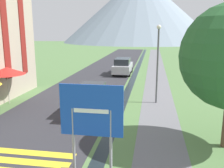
{
  "coord_description": "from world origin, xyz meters",
  "views": [
    {
      "loc": [
        3.14,
        -3.87,
        4.97
      ],
      "look_at": [
        0.86,
        10.0,
        1.89
      ],
      "focal_mm": 40.0,
      "sensor_mm": 36.0,
      "label": 1
    }
  ],
  "objects_px": {
    "parked_car_near": "(91,99)",
    "cafe_umbrella_rear_red": "(7,71)",
    "parked_car_far": "(123,66)",
    "road_sign": "(91,118)",
    "streetlamp": "(158,58)"
  },
  "relations": [
    {
      "from": "parked_car_near",
      "to": "parked_car_far",
      "type": "bearing_deg",
      "value": 89.08
    },
    {
      "from": "road_sign",
      "to": "parked_car_far",
      "type": "distance_m",
      "value": 20.29
    },
    {
      "from": "streetlamp",
      "to": "road_sign",
      "type": "bearing_deg",
      "value": -103.38
    },
    {
      "from": "parked_car_near",
      "to": "cafe_umbrella_rear_red",
      "type": "height_order",
      "value": "cafe_umbrella_rear_red"
    },
    {
      "from": "parked_car_far",
      "to": "streetlamp",
      "type": "distance_m",
      "value": 11.59
    },
    {
      "from": "road_sign",
      "to": "streetlamp",
      "type": "distance_m",
      "value": 9.73
    },
    {
      "from": "road_sign",
      "to": "streetlamp",
      "type": "xyz_separation_m",
      "value": [
        2.24,
        9.42,
        0.97
      ]
    },
    {
      "from": "road_sign",
      "to": "parked_car_near",
      "type": "xyz_separation_m",
      "value": [
        -1.62,
        6.38,
        -1.24
      ]
    },
    {
      "from": "road_sign",
      "to": "cafe_umbrella_rear_red",
      "type": "xyz_separation_m",
      "value": [
        -7.7,
        7.58,
        0.12
      ]
    },
    {
      "from": "streetlamp",
      "to": "parked_car_far",
      "type": "bearing_deg",
      "value": 108.67
    },
    {
      "from": "road_sign",
      "to": "cafe_umbrella_rear_red",
      "type": "relative_size",
      "value": 1.3
    },
    {
      "from": "parked_car_near",
      "to": "cafe_umbrella_rear_red",
      "type": "bearing_deg",
      "value": 168.86
    },
    {
      "from": "parked_car_near",
      "to": "streetlamp",
      "type": "distance_m",
      "value": 5.39
    },
    {
      "from": "parked_car_near",
      "to": "cafe_umbrella_rear_red",
      "type": "distance_m",
      "value": 6.34
    },
    {
      "from": "streetlamp",
      "to": "cafe_umbrella_rear_red",
      "type": "bearing_deg",
      "value": -169.52
    }
  ]
}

